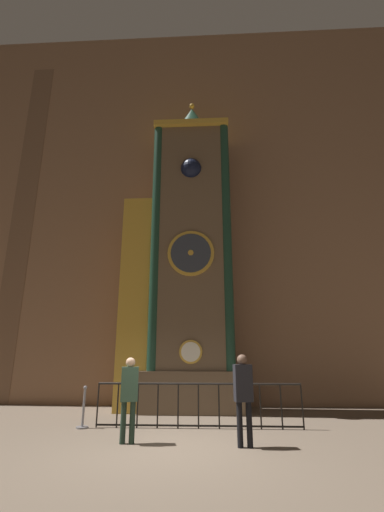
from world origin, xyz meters
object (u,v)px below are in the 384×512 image
Objects in this scene: visitor_near at (129,391)px; visitor_far at (243,390)px; clock_tower at (183,261)px; stanchion_post at (83,414)px.

visitor_near is 2.28m from visitor_far.
stanchion_post is at bearing -130.11° from clock_tower.
visitor_near is 1.71× the size of stanchion_post.
visitor_near is at bearing 165.59° from visitor_far.
clock_tower is at bearing 65.19° from visitor_near.
stanchion_post is (-1.39, 1.39, -0.66)m from visitor_near.
clock_tower is 5.74m from visitor_far.
visitor_near is 2.07m from stanchion_post.
visitor_near is 0.96× the size of visitor_far.
visitor_far is at bearing -22.95° from stanchion_post.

